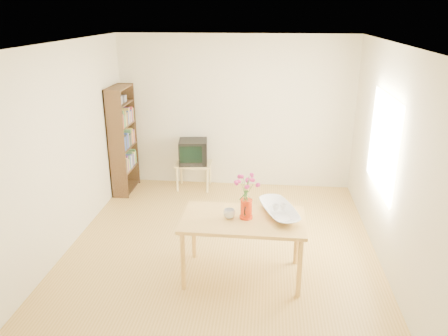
# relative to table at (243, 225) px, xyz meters

# --- Properties ---
(room) EXTENTS (4.50, 4.50, 4.50)m
(room) POSITION_rel_table_xyz_m (-0.28, 0.64, 0.63)
(room) COLOR #B58940
(room) RESTS_ON ground
(table) EXTENTS (1.40, 0.81, 0.75)m
(table) POSITION_rel_table_xyz_m (0.00, 0.00, 0.00)
(table) COLOR gold
(table) RESTS_ON ground
(tv_stand) EXTENTS (0.60, 0.45, 0.46)m
(tv_stand) POSITION_rel_table_xyz_m (-1.01, 2.61, -0.28)
(tv_stand) COLOR #E4C780
(tv_stand) RESTS_ON ground
(bookshelf) EXTENTS (0.28, 0.70, 1.80)m
(bookshelf) POSITION_rel_table_xyz_m (-2.16, 2.39, 0.17)
(bookshelf) COLOR #342111
(bookshelf) RESTS_ON ground
(pitcher) EXTENTS (0.15, 0.23, 0.23)m
(pitcher) POSITION_rel_table_xyz_m (0.03, 0.01, 0.19)
(pitcher) COLOR red
(pitcher) RESTS_ON table
(flowers) EXTENTS (0.26, 0.26, 0.37)m
(flowers) POSITION_rel_table_xyz_m (0.03, 0.01, 0.48)
(flowers) COLOR #EE389C
(flowers) RESTS_ON pitcher
(mug) EXTENTS (0.13, 0.13, 0.10)m
(mug) POSITION_rel_table_xyz_m (-0.16, -0.01, 0.13)
(mug) COLOR white
(mug) RESTS_ON table
(bowl) EXTENTS (0.64, 0.64, 0.48)m
(bowl) POSITION_rel_table_xyz_m (0.40, 0.16, 0.32)
(bowl) COLOR white
(bowl) RESTS_ON table
(teacup_a) EXTENTS (0.09, 0.09, 0.06)m
(teacup_a) POSITION_rel_table_xyz_m (0.36, 0.16, 0.27)
(teacup_a) COLOR white
(teacup_a) RESTS_ON bowl
(teacup_b) EXTENTS (0.07, 0.07, 0.06)m
(teacup_b) POSITION_rel_table_xyz_m (0.44, 0.18, 0.27)
(teacup_b) COLOR white
(teacup_b) RESTS_ON bowl
(television) EXTENTS (0.52, 0.49, 0.41)m
(television) POSITION_rel_table_xyz_m (-1.01, 2.62, 0.00)
(television) COLOR black
(television) RESTS_ON tv_stand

